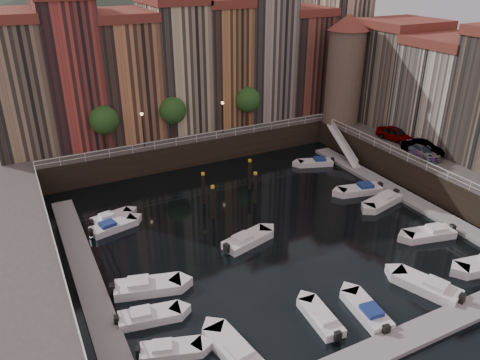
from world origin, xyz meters
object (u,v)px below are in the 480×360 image
corner_tower (345,68)px  boat_left_2 (146,287)px  car_a (395,135)px  boat_left_0 (169,350)px  boat_left_1 (148,316)px  car_c (423,152)px  gangway (343,144)px  car_b (423,149)px  mooring_pilings (231,188)px

corner_tower → boat_left_2: corner_tower is taller
car_a → boat_left_2: bearing=-173.4°
boat_left_0 → car_a: bearing=43.9°
boat_left_1 → boat_left_2: bearing=85.7°
corner_tower → car_c: size_ratio=3.05×
boat_left_0 → boat_left_2: 6.74m
gangway → car_b: 9.95m
boat_left_0 → car_b: (33.86, 12.05, 3.42)m
corner_tower → car_c: 15.46m
car_b → corner_tower: bearing=74.5°
gangway → car_c: size_ratio=1.84×
mooring_pilings → boat_left_2: bearing=-140.4°
corner_tower → mooring_pilings: size_ratio=2.14×
car_b → mooring_pilings: bearing=148.9°
car_a → car_c: size_ratio=1.04×
mooring_pilings → car_b: size_ratio=1.43×
corner_tower → car_c: bearing=-88.4°
boat_left_1 → boat_left_2: 3.23m
car_b → car_c: bearing=-155.0°
gangway → car_a: 6.28m
corner_tower → car_b: size_ratio=3.06×
corner_tower → boat_left_1: corner_tower is taller
car_a → car_b: car_a is taller
gangway → boat_left_0: size_ratio=1.96×
gangway → boat_left_0: 36.75m
car_a → car_b: size_ratio=1.04×
corner_tower → car_a: bearing=-81.8°
boat_left_2 → car_a: size_ratio=1.14×
car_a → boat_left_0: bearing=-163.9°
mooring_pilings → car_a: 21.98m
boat_left_0 → boat_left_1: bearing=112.9°
boat_left_2 → car_b: 33.96m
boat_left_1 → car_c: 34.76m
corner_tower → boat_left_1: (-33.29, -21.98, -9.85)m
boat_left_1 → car_a: (34.56, 13.17, 3.45)m
car_c → boat_left_2: bearing=-164.1°
corner_tower → boat_left_0: size_ratio=3.25×
car_a → mooring_pilings: bearing=170.6°
boat_left_1 → car_a: bearing=31.0°
corner_tower → car_c: (0.39, -14.00, -6.54)m
boat_left_1 → car_b: (34.18, 8.46, 3.39)m
mooring_pilings → boat_left_0: mooring_pilings is taller
car_b → boat_left_1: bearing=174.6°
boat_left_0 → boat_left_1: (-0.32, 3.59, 0.03)m
boat_left_0 → gangway: bearing=52.8°
corner_tower → boat_left_2: size_ratio=2.57×
mooring_pilings → boat_left_0: bearing=-126.8°
boat_left_0 → boat_left_1: 3.60m
corner_tower → car_a: (1.27, -8.81, -6.39)m
mooring_pilings → car_a: car_a is taller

